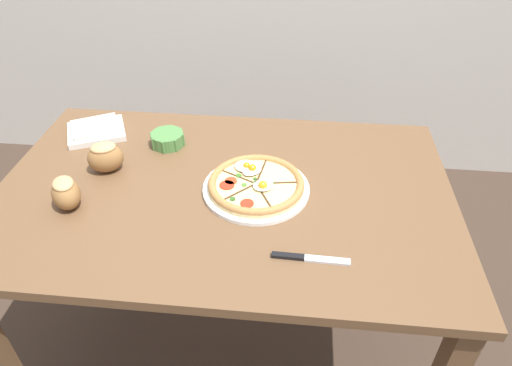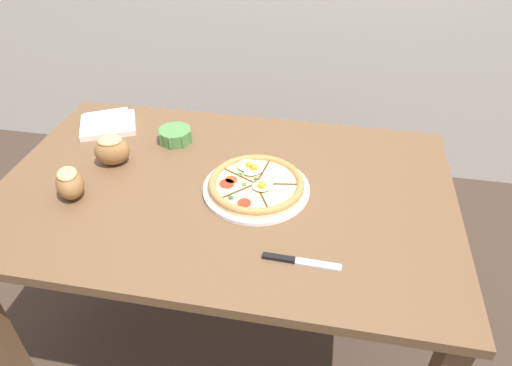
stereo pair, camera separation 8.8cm
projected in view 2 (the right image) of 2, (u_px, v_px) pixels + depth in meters
ground_plane at (232, 336)px, 1.81m from camera, size 12.00×12.00×0.00m
dining_table at (226, 213)px, 1.41m from camera, size 1.34×0.86×0.75m
pizza at (256, 186)px, 1.32m from camera, size 0.31×0.31×0.06m
ramekin_bowl at (175, 135)px, 1.54m from camera, size 0.12×0.12×0.04m
napkin_folded at (108, 123)px, 1.61m from camera, size 0.24×0.22×0.04m
bread_piece_near at (70, 183)px, 1.29m from camera, size 0.12×0.13×0.09m
bread_piece_mid at (112, 150)px, 1.42m from camera, size 0.13×0.11×0.10m
knife_main at (300, 261)px, 1.11m from camera, size 0.19×0.02×0.01m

